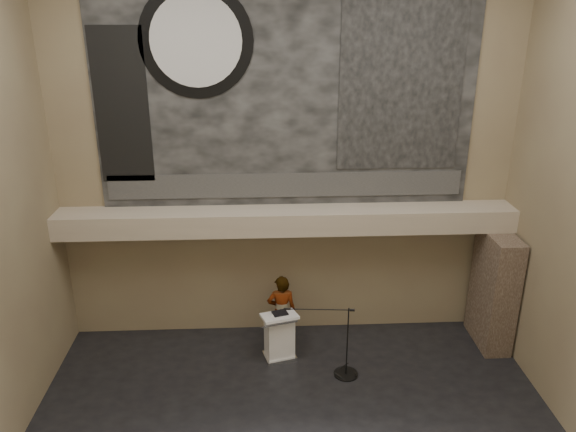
{
  "coord_description": "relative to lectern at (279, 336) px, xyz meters",
  "views": [
    {
      "loc": [
        -0.54,
        -7.81,
        7.45
      ],
      "look_at": [
        0.0,
        3.2,
        3.2
      ],
      "focal_mm": 35.0,
      "sensor_mm": 36.0,
      "label": 1
    }
  ],
  "objects": [
    {
      "name": "soffit",
      "position": [
        0.21,
        0.87,
        2.4
      ],
      "size": [
        10.0,
        0.8,
        0.5
      ],
      "primitive_type": "cube",
      "color": "tan",
      "rests_on": "wall_back"
    },
    {
      "name": "binder",
      "position": [
        0.02,
        0.02,
        0.56
      ],
      "size": [
        0.38,
        0.33,
        0.04
      ],
      "primitive_type": "cube",
      "rotation": [
        0.0,
        0.0,
        0.29
      ],
      "color": "black",
      "rests_on": "lectern"
    },
    {
      "name": "wall_back",
      "position": [
        0.21,
        1.27,
        3.7
      ],
      "size": [
        10.0,
        0.02,
        8.5
      ],
      "primitive_type": "cube",
      "color": "#79664D",
      "rests_on": "floor"
    },
    {
      "name": "lectern",
      "position": [
        0.0,
        0.0,
        0.0
      ],
      "size": [
        0.87,
        0.72,
        1.14
      ],
      "rotation": [
        0.0,
        0.0,
        0.27
      ],
      "color": "silver",
      "rests_on": "floor"
    },
    {
      "name": "speaker_person",
      "position": [
        0.07,
        0.46,
        0.34
      ],
      "size": [
        0.65,
        0.43,
        1.78
      ],
      "primitive_type": "imported",
      "rotation": [
        0.0,
        0.0,
        3.15
      ],
      "color": "white",
      "rests_on": "floor"
    },
    {
      "name": "banner",
      "position": [
        0.21,
        1.24,
        5.15
      ],
      "size": [
        8.0,
        0.05,
        5.0
      ],
      "primitive_type": "cube",
      "color": "black",
      "rests_on": "wall_back"
    },
    {
      "name": "banner_clock_face",
      "position": [
        -1.59,
        1.18,
        6.15
      ],
      "size": [
        1.84,
        0.02,
        1.84
      ],
      "primitive_type": "cylinder",
      "rotation": [
        1.57,
        0.0,
        0.0
      ],
      "color": "silver",
      "rests_on": "banner"
    },
    {
      "name": "banner_text_strip",
      "position": [
        0.21,
        1.2,
        3.1
      ],
      "size": [
        7.76,
        0.02,
        0.55
      ],
      "primitive_type": "cube",
      "color": "#313131",
      "rests_on": "banner"
    },
    {
      "name": "banner_brick_print",
      "position": [
        -3.19,
        1.2,
        4.85
      ],
      "size": [
        1.1,
        0.02,
        3.2
      ],
      "primitive_type": "cube",
      "color": "black",
      "rests_on": "banner"
    },
    {
      "name": "banner_building_print",
      "position": [
        2.61,
        1.2,
        5.25
      ],
      "size": [
        2.6,
        0.02,
        3.6
      ],
      "primitive_type": "cube",
      "color": "black",
      "rests_on": "banner"
    },
    {
      "name": "sprinkler_right",
      "position": [
        2.11,
        0.82,
        2.12
      ],
      "size": [
        0.04,
        0.04,
        0.06
      ],
      "primitive_type": "cylinder",
      "color": "#B2893D",
      "rests_on": "soffit"
    },
    {
      "name": "mic_stand",
      "position": [
        1.34,
        -0.67,
        -0.3
      ],
      "size": [
        1.58,
        0.52,
        1.62
      ],
      "rotation": [
        0.0,
        0.0,
        -0.08
      ],
      "color": "black",
      "rests_on": "floor"
    },
    {
      "name": "sprinkler_left",
      "position": [
        -1.39,
        0.82,
        2.12
      ],
      "size": [
        0.04,
        0.04,
        0.06
      ],
      "primitive_type": "cylinder",
      "color": "#B2893D",
      "rests_on": "soffit"
    },
    {
      "name": "wall_front",
      "position": [
        0.21,
        -6.73,
        3.7
      ],
      "size": [
        10.0,
        0.02,
        8.5
      ],
      "primitive_type": "cube",
      "color": "#79664D",
      "rests_on": "floor"
    },
    {
      "name": "stone_pier",
      "position": [
        4.86,
        0.42,
        0.8
      ],
      "size": [
        0.6,
        1.4,
        2.7
      ],
      "primitive_type": "cube",
      "color": "#443429",
      "rests_on": "floor"
    },
    {
      "name": "banner_clock_rim",
      "position": [
        -1.59,
        1.2,
        6.15
      ],
      "size": [
        2.3,
        0.02,
        2.3
      ],
      "primitive_type": "cylinder",
      "rotation": [
        1.57,
        0.0,
        0.0
      ],
      "color": "black",
      "rests_on": "banner"
    },
    {
      "name": "papers",
      "position": [
        -0.07,
        -0.05,
        0.55
      ],
      "size": [
        0.25,
        0.3,
        0.0
      ],
      "primitive_type": "cube",
      "rotation": [
        0.0,
        0.0,
        -0.26
      ],
      "color": "white",
      "rests_on": "lectern"
    }
  ]
}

